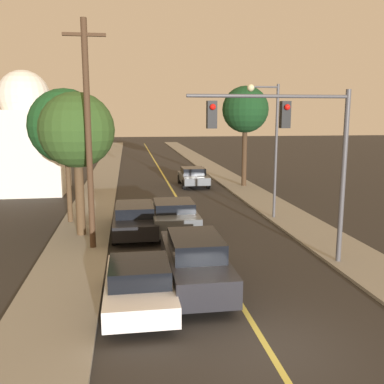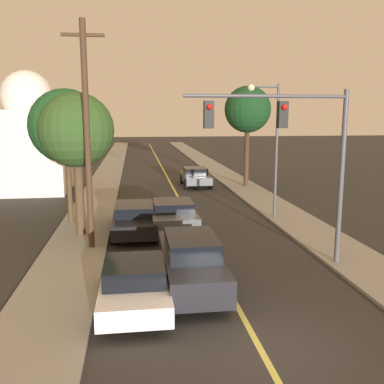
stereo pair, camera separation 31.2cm
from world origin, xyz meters
name	(u,v)px [view 2 (the right image)]	position (x,y,z in m)	size (l,w,h in m)	color
ground_plane	(260,349)	(0.00, 0.00, 0.00)	(200.00, 200.00, 0.00)	#2D2B28
road_surface	(162,167)	(0.00, 36.00, 0.01)	(8.03, 80.00, 0.01)	#2D2B28
sidewalk_left	(111,167)	(-5.27, 36.00, 0.06)	(2.50, 80.00, 0.12)	gray
sidewalk_right	(211,166)	(5.27, 36.00, 0.06)	(2.50, 80.00, 0.12)	gray
car_near_lane_front	(191,260)	(-1.12, 3.82, 0.89)	(1.87, 5.17, 1.73)	black
car_near_lane_second	(173,216)	(-1.12, 10.17, 0.83)	(2.11, 4.31, 1.55)	#474C51
car_outer_lane_front	(135,283)	(-2.89, 2.70, 0.70)	(2.01, 4.25, 1.36)	white
car_outer_lane_second	(134,218)	(-2.89, 10.34, 0.76)	(2.01, 5.10, 1.43)	black
car_far_oncoming	(195,176)	(1.81, 23.36, 0.74)	(2.06, 4.40, 1.41)	#474C51
traffic_signal_mast	(293,140)	(2.56, 5.18, 4.56)	(5.70, 0.42, 6.14)	#47474C
streetlamp_right	(270,133)	(3.98, 12.11, 4.49)	(1.66, 0.36, 6.79)	#47474C
utility_pole_left	(87,133)	(-4.62, 8.20, 4.69)	(1.60, 0.24, 8.82)	#422D1E
tree_left_near	(76,131)	(-5.27, 10.19, 4.71)	(3.24, 3.24, 6.26)	#4C3823
tree_left_far	(66,126)	(-6.06, 12.69, 4.86)	(3.58, 3.58, 6.54)	#4C3823
tree_right_near	(248,110)	(5.52, 22.26, 5.76)	(3.42, 3.42, 7.39)	#3D2B1C
domed_building_left	(30,140)	(-10.07, 22.47, 3.70)	(5.11, 5.11, 8.42)	silver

